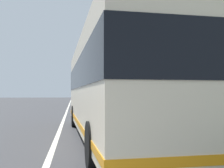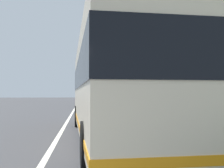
% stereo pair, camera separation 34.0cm
% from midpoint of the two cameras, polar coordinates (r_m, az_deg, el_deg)
% --- Properties ---
extents(sidewalk_curb, '(110.00, 3.60, 0.14)m').
position_cam_midpoint_polar(sidewalk_curb, '(12.35, 20.56, -8.98)').
color(sidewalk_curb, '#9E998E').
rests_on(sidewalk_curb, ground).
extents(lane_divider_line, '(110.00, 0.16, 0.01)m').
position_cam_midpoint_polar(lane_divider_line, '(10.89, -12.30, -10.36)').
color(lane_divider_line, silver).
rests_on(lane_divider_line, ground).
extents(coach_bus, '(11.51, 3.01, 3.38)m').
position_cam_midpoint_polar(coach_bus, '(9.47, -1.05, -0.19)').
color(coach_bus, beige).
rests_on(coach_bus, ground).
extents(car_ahead_same_lane, '(4.66, 2.00, 1.42)m').
position_cam_midpoint_polar(car_ahead_same_lane, '(40.35, -5.81, -3.32)').
color(car_ahead_same_lane, gray).
rests_on(car_ahead_same_lane, ground).
extents(car_behind_bus, '(4.43, 2.11, 1.58)m').
position_cam_midpoint_polar(car_behind_bus, '(30.91, -6.76, -3.61)').
color(car_behind_bus, gray).
rests_on(car_behind_bus, ground).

